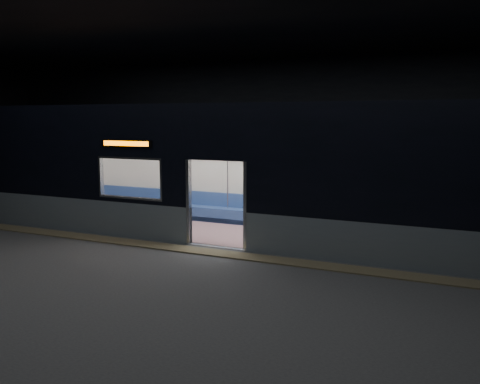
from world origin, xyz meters
The scene contains 7 objects.
station_floor centered at (0.00, 0.00, -0.01)m, with size 24.00×14.00×0.01m, color #47494C.
station_envelope centered at (0.00, 0.00, 3.66)m, with size 24.00×14.00×5.00m.
tactile_strip centered at (0.00, 0.55, 0.01)m, with size 22.80×0.50×0.03m, color #8C7F59.
metro_car centered at (0.00, 2.54, 1.85)m, with size 18.00×3.04×3.35m.
passenger centered at (3.93, 3.55, 0.79)m, with size 0.42×0.69×1.35m.
handbag centered at (3.91, 3.33, 0.67)m, with size 0.28×0.24×0.14m, color black.
transit_map centered at (2.38, 3.85, 1.46)m, with size 0.96×0.03×0.62m, color white.
Camera 1 is at (5.26, -9.30, 3.01)m, focal length 38.00 mm.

